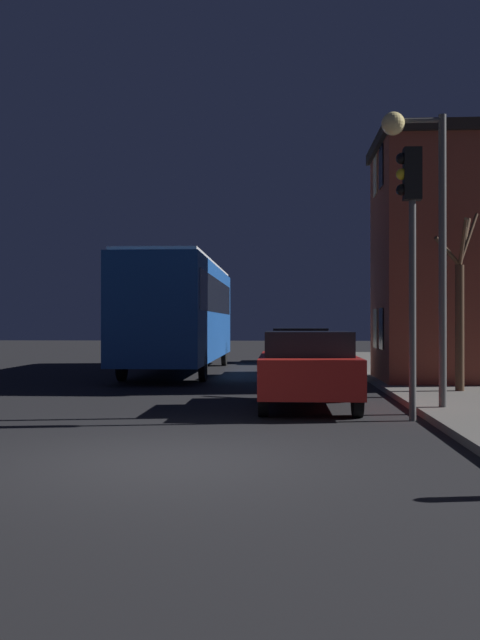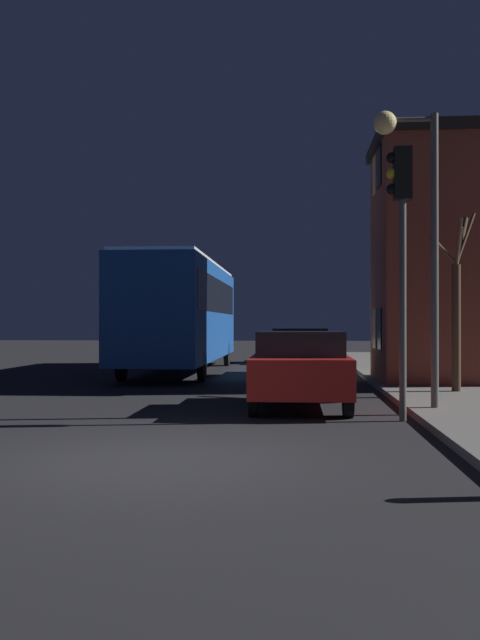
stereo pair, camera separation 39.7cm
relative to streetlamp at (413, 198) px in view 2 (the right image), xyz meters
The scene contains 9 objects.
ground_plane 7.31m from the streetlamp, 130.21° to the right, with size 120.00×120.00×0.00m, color black.
brick_building 6.70m from the streetlamp, 74.58° to the left, with size 3.60×3.96×6.63m.
streetlamp is the anchor object (origin of this frame).
traffic_light 1.20m from the streetlamp, 110.80° to the right, with size 0.43×0.24×4.69m.
bare_tree 4.01m from the streetlamp, 64.98° to the left, with size 1.33×2.27×4.17m.
bus 12.59m from the streetlamp, 118.87° to the left, with size 2.56×11.75×3.72m.
car_near_lane 3.86m from the streetlamp, 161.09° to the left, with size 1.85×3.97×1.52m.
car_mid_lane 9.96m from the streetlamp, 102.25° to the left, with size 1.87×4.45×1.52m.
car_far_lane 17.66m from the streetlamp, 96.83° to the left, with size 1.74×3.82×1.47m.
Camera 2 is at (1.78, -8.61, 1.67)m, focal length 40.00 mm.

